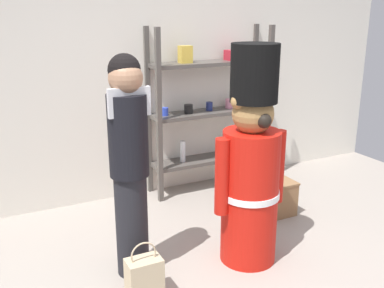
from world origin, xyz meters
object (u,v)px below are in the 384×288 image
Objects in this scene: merchandise_shelf at (211,108)px; shopping_bag at (144,277)px; display_crate at (275,198)px; teddy_bear_guard at (251,168)px; person_shopper at (129,158)px.

merchandise_shelf is 2.28m from shopping_bag.
merchandise_shelf is 4.21× the size of shopping_bag.
teddy_bear_guard is at bearing -140.86° from display_crate.
merchandise_shelf reaches higher than display_crate.
merchandise_shelf reaches higher than teddy_bear_guard.
person_shopper is at bearing -168.50° from display_crate.
person_shopper is 1.77m from display_crate.
person_shopper is at bearing 83.91° from shopping_bag.
display_crate is at bearing 11.50° from person_shopper.
merchandise_shelf is 1.88m from person_shopper.
display_crate is (1.61, 0.65, 0.02)m from shopping_bag.
shopping_bag is (-1.41, -1.62, -0.75)m from merchandise_shelf.
display_crate is (0.68, 0.55, -0.61)m from teddy_bear_guard.
display_crate is at bearing 22.11° from shopping_bag.
merchandise_shelf is at bearing 72.22° from teddy_bear_guard.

